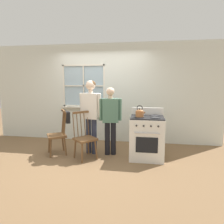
{
  "coord_description": "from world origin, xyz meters",
  "views": [
    {
      "loc": [
        1.16,
        -4.07,
        1.65
      ],
      "look_at": [
        0.45,
        0.26,
        1.0
      ],
      "focal_mm": 32.0,
      "sensor_mm": 36.0,
      "label": 1
    }
  ],
  "objects": [
    {
      "name": "chair_near_wall",
      "position": [
        -0.11,
        -0.02,
        0.45
      ],
      "size": [
        0.58,
        0.58,
        1.03
      ],
      "rotation": [
        0.0,
        0.0,
        0.82
      ],
      "color": "brown",
      "rests_on": "ground_plane"
    },
    {
      "name": "ground_plane",
      "position": [
        0.0,
        0.0,
        0.0
      ],
      "size": [
        16.0,
        16.0,
        0.0
      ],
      "primitive_type": "plane",
      "color": "brown"
    },
    {
      "name": "person_teen_center",
      "position": [
        0.4,
        0.3,
        0.91
      ],
      "size": [
        0.52,
        0.28,
        1.54
      ],
      "rotation": [
        0.0,
        0.0,
        0.19
      ],
      "color": "black",
      "rests_on": "ground_plane"
    },
    {
      "name": "handbag",
      "position": [
        -0.61,
        0.27,
        0.86
      ],
      "size": [
        0.25,
        0.25,
        0.31
      ],
      "color": "black",
      "rests_on": "chair_by_window"
    },
    {
      "name": "stove",
      "position": [
        1.22,
        0.21,
        0.47
      ],
      "size": [
        0.72,
        0.68,
        1.08
      ],
      "color": "white",
      "rests_on": "ground_plane"
    },
    {
      "name": "person_elderly_left",
      "position": [
        -0.05,
        0.31,
        1.04
      ],
      "size": [
        0.54,
        0.29,
        1.7
      ],
      "rotation": [
        0.0,
        0.0,
        -0.21
      ],
      "color": "#2D3347",
      "rests_on": "ground_plane"
    },
    {
      "name": "kettle",
      "position": [
        1.06,
        0.08,
        1.02
      ],
      "size": [
        0.21,
        0.17,
        0.25
      ],
      "color": "#A86638",
      "rests_on": "stove"
    },
    {
      "name": "chair_by_window",
      "position": [
        -0.81,
        0.15,
        0.45
      ],
      "size": [
        0.56,
        0.57,
        1.03
      ],
      "rotation": [
        0.0,
        0.0,
        -1.01
      ],
      "color": "brown",
      "rests_on": "ground_plane"
    },
    {
      "name": "potted_plant",
      "position": [
        -0.29,
        1.31,
        1.05
      ],
      "size": [
        0.16,
        0.16,
        0.3
      ],
      "color": "#42474C",
      "rests_on": "wall_back"
    },
    {
      "name": "wall_back",
      "position": [
        0.03,
        1.4,
        1.34
      ],
      "size": [
        6.4,
        0.16,
        2.7
      ],
      "color": "silver",
      "rests_on": "ground_plane"
    }
  ]
}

